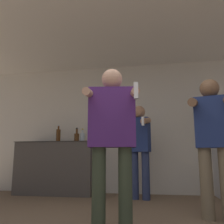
# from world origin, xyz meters

# --- Properties ---
(wall_back) EXTENTS (7.00, 0.06, 2.55)m
(wall_back) POSITION_xyz_m (0.00, 3.23, 1.27)
(wall_back) COLOR beige
(wall_back) RESTS_ON ground_plane
(ceiling_slab) EXTENTS (7.00, 3.72, 0.05)m
(ceiling_slab) POSITION_xyz_m (0.00, 1.60, 2.57)
(ceiling_slab) COLOR silver
(ceiling_slab) RESTS_ON wall_back
(counter) EXTENTS (1.50, 0.64, 0.97)m
(counter) POSITION_xyz_m (-1.55, 2.90, 0.49)
(counter) COLOR #47423D
(counter) RESTS_ON ground_plane
(bottle_tall_gin) EXTENTS (0.09, 0.09, 0.27)m
(bottle_tall_gin) POSITION_xyz_m (-1.08, 2.96, 1.07)
(bottle_tall_gin) COLOR silver
(bottle_tall_gin) RESTS_ON counter
(bottle_dark_rum) EXTENTS (0.09, 0.09, 0.28)m
(bottle_dark_rum) POSITION_xyz_m (-1.20, 2.96, 1.07)
(bottle_dark_rum) COLOR #563314
(bottle_dark_rum) RESTS_ON counter
(bottle_brown_liquor) EXTENTS (0.09, 0.09, 0.35)m
(bottle_brown_liquor) POSITION_xyz_m (-1.58, 2.96, 1.11)
(bottle_brown_liquor) COLOR #563314
(bottle_brown_liquor) RESTS_ON counter
(person_woman_foreground) EXTENTS (0.54, 0.52, 1.54)m
(person_woman_foreground) POSITION_xyz_m (-0.08, 0.64, 0.90)
(person_woman_foreground) COLOR #38422D
(person_woman_foreground) RESTS_ON ground_plane
(person_man_side) EXTENTS (0.51, 0.52, 1.58)m
(person_man_side) POSITION_xyz_m (0.97, 1.27, 0.90)
(person_man_side) COLOR #75664C
(person_man_side) RESTS_ON ground_plane
(person_spectator_back) EXTENTS (0.49, 0.51, 1.56)m
(person_spectator_back) POSITION_xyz_m (0.05, 2.54, 0.91)
(person_spectator_back) COLOR navy
(person_spectator_back) RESTS_ON ground_plane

